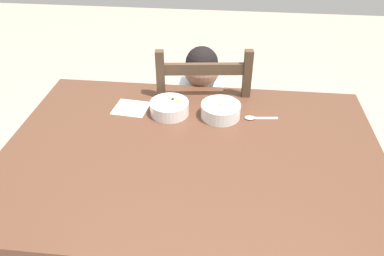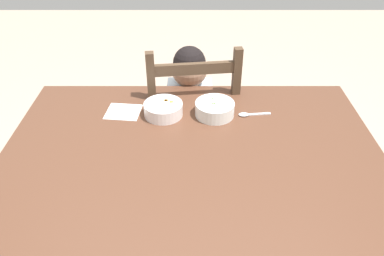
# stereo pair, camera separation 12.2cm
# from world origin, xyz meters

# --- Properties ---
(dining_table) EXTENTS (1.40, 0.98, 0.77)m
(dining_table) POSITION_xyz_m (0.00, 0.00, 0.67)
(dining_table) COLOR brown
(dining_table) RESTS_ON ground
(dining_chair) EXTENTS (0.47, 0.47, 0.99)m
(dining_chair) POSITION_xyz_m (-0.01, 0.53, 0.45)
(dining_chair) COLOR #4B3726
(dining_chair) RESTS_ON ground
(child_figure) EXTENTS (0.32, 0.31, 0.93)m
(child_figure) POSITION_xyz_m (-0.01, 0.53, 0.61)
(child_figure) COLOR silver
(child_figure) RESTS_ON ground
(bowl_of_peas) EXTENTS (0.16, 0.16, 0.06)m
(bowl_of_peas) POSITION_xyz_m (0.09, 0.24, 0.80)
(bowl_of_peas) COLOR white
(bowl_of_peas) RESTS_ON dining_table
(bowl_of_carrots) EXTENTS (0.16, 0.16, 0.06)m
(bowl_of_carrots) POSITION_xyz_m (-0.12, 0.24, 0.80)
(bowl_of_carrots) COLOR white
(bowl_of_carrots) RESTS_ON dining_table
(spoon) EXTENTS (0.14, 0.04, 0.01)m
(spoon) POSITION_xyz_m (0.24, 0.24, 0.77)
(spoon) COLOR silver
(spoon) RESTS_ON dining_table
(paper_napkin) EXTENTS (0.15, 0.14, 0.00)m
(paper_napkin) POSITION_xyz_m (-0.29, 0.26, 0.77)
(paper_napkin) COLOR white
(paper_napkin) RESTS_ON dining_table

